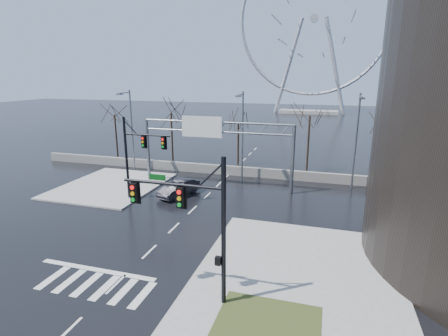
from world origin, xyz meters
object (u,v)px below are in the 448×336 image
at_px(signal_mast_far, 136,151).
at_px(ferris_wheel, 314,25).
at_px(signal_mast_near, 197,216).
at_px(car, 179,188).
at_px(sign_gantry, 212,139).

relative_size(signal_mast_far, ferris_wheel, 0.16).
height_order(signal_mast_near, ferris_wheel, ferris_wheel).
distance_m(ferris_wheel, car, 87.83).
xyz_separation_m(signal_mast_near, sign_gantry, (-5.52, 19.00, 0.31)).
bearing_deg(sign_gantry, signal_mast_near, -73.81).
bearing_deg(car, signal_mast_near, -44.48).
height_order(signal_mast_near, sign_gantry, signal_mast_near).
distance_m(signal_mast_near, car, 17.67).
bearing_deg(sign_gantry, signal_mast_far, -132.47).
bearing_deg(car, sign_gantry, 76.16).
relative_size(signal_mast_far, car, 1.66).
xyz_separation_m(signal_mast_near, signal_mast_far, (-11.01, 13.00, -0.04)).
bearing_deg(ferris_wheel, signal_mast_far, -97.20).
distance_m(signal_mast_far, sign_gantry, 8.14).
bearing_deg(signal_mast_far, ferris_wheel, 82.80).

